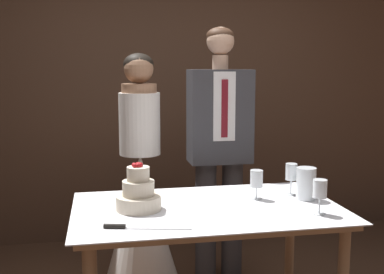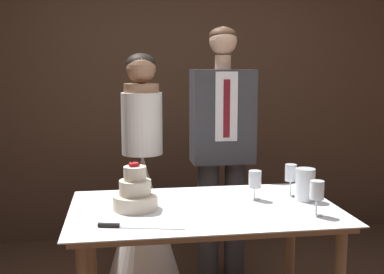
{
  "view_description": "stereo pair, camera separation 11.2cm",
  "coord_description": "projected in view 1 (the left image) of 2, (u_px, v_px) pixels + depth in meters",
  "views": [
    {
      "loc": [
        -0.57,
        -2.24,
        1.54
      ],
      "look_at": [
        -0.03,
        0.58,
        1.11
      ],
      "focal_mm": 45.0,
      "sensor_mm": 36.0,
      "label": 1
    },
    {
      "loc": [
        -0.46,
        -2.26,
        1.54
      ],
      "look_at": [
        -0.03,
        0.58,
        1.11
      ],
      "focal_mm": 45.0,
      "sensor_mm": 36.0,
      "label": 2
    }
  ],
  "objects": [
    {
      "name": "cake_knife",
      "position": [
        130.0,
        227.0,
        2.2
      ],
      "size": [
        0.4,
        0.11,
        0.02
      ],
      "rotation": [
        0.0,
        0.0,
        -0.23
      ],
      "color": "silver",
      "rests_on": "cake_table"
    },
    {
      "name": "tiered_cake",
      "position": [
        139.0,
        194.0,
        2.48
      ],
      "size": [
        0.23,
        0.23,
        0.25
      ],
      "color": "beige",
      "rests_on": "cake_table"
    },
    {
      "name": "bride",
      "position": [
        141.0,
        203.0,
        3.35
      ],
      "size": [
        0.54,
        0.54,
        1.63
      ],
      "color": "white",
      "rests_on": "ground_plane"
    },
    {
      "name": "wine_glass_middle",
      "position": [
        320.0,
        191.0,
        2.4
      ],
      "size": [
        0.07,
        0.07,
        0.18
      ],
      "color": "silver",
      "rests_on": "cake_table"
    },
    {
      "name": "wall_back",
      "position": [
        164.0,
        78.0,
        4.28
      ],
      "size": [
        5.28,
        0.12,
        2.87
      ],
      "primitive_type": "cube",
      "color": "#513828",
      "rests_on": "ground_plane"
    },
    {
      "name": "groom",
      "position": [
        220.0,
        143.0,
        3.39
      ],
      "size": [
        0.43,
        0.25,
        1.8
      ],
      "color": "#38383D",
      "rests_on": "ground_plane"
    },
    {
      "name": "wine_glass_far",
      "position": [
        291.0,
        173.0,
        2.76
      ],
      "size": [
        0.07,
        0.07,
        0.18
      ],
      "color": "silver",
      "rests_on": "cake_table"
    },
    {
      "name": "wine_glass_near",
      "position": [
        256.0,
        180.0,
        2.68
      ],
      "size": [
        0.07,
        0.07,
        0.16
      ],
      "color": "silver",
      "rests_on": "cake_table"
    },
    {
      "name": "cake_table",
      "position": [
        207.0,
        223.0,
        2.55
      ],
      "size": [
        1.4,
        0.85,
        0.8
      ],
      "color": "#8E6B4C",
      "rests_on": "ground_plane"
    },
    {
      "name": "hurricane_candle",
      "position": [
        306.0,
        184.0,
        2.67
      ],
      "size": [
        0.11,
        0.11,
        0.18
      ],
      "color": "silver",
      "rests_on": "cake_table"
    }
  ]
}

